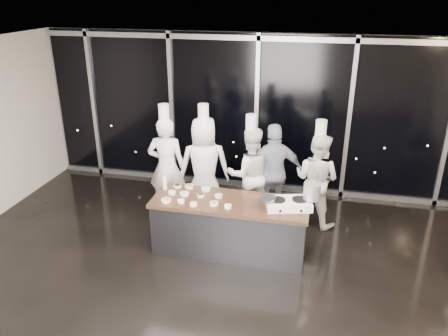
% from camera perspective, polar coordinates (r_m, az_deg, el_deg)
% --- Properties ---
extents(ground, '(9.00, 9.00, 0.00)m').
position_cam_1_polar(ground, '(6.58, -0.98, -14.84)').
color(ground, black).
rests_on(ground, ground).
extents(room_shell, '(9.02, 7.02, 3.21)m').
position_cam_1_polar(room_shell, '(5.47, 0.65, 3.88)').
color(room_shell, beige).
rests_on(room_shell, ground).
extents(window_wall, '(8.90, 0.11, 3.20)m').
position_cam_1_polar(window_wall, '(8.92, 4.32, 6.95)').
color(window_wall, black).
rests_on(window_wall, ground).
extents(demo_counter, '(2.46, 0.86, 0.90)m').
position_cam_1_polar(demo_counter, '(7.06, 0.77, -7.56)').
color(demo_counter, '#36373B').
rests_on(demo_counter, ground).
extents(stove, '(0.75, 0.57, 0.14)m').
position_cam_1_polar(stove, '(6.70, 8.40, -4.61)').
color(stove, white).
rests_on(stove, demo_counter).
extents(frying_pan, '(0.47, 0.32, 0.04)m').
position_cam_1_polar(frying_pan, '(6.61, 5.65, -3.93)').
color(frying_pan, gray).
rests_on(frying_pan, stove).
extents(stock_pot, '(0.31, 0.31, 0.25)m').
position_cam_1_polar(stock_pot, '(6.68, 11.41, -2.98)').
color(stock_pot, silver).
rests_on(stock_pot, stove).
extents(prep_bowls, '(1.12, 0.72, 0.05)m').
position_cam_1_polar(prep_bowls, '(6.99, -4.10, -3.57)').
color(prep_bowls, white).
rests_on(prep_bowls, demo_counter).
extents(squeeze_bottle, '(0.07, 0.07, 0.26)m').
position_cam_1_polar(squeeze_bottle, '(7.24, -7.76, -1.89)').
color(squeeze_bottle, white).
rests_on(squeeze_bottle, demo_counter).
extents(chef_far_left, '(0.74, 0.53, 2.12)m').
position_cam_1_polar(chef_far_left, '(8.04, -7.48, 0.23)').
color(chef_far_left, silver).
rests_on(chef_far_left, ground).
extents(chef_left, '(1.05, 0.83, 2.12)m').
position_cam_1_polar(chef_left, '(7.99, -2.58, 0.20)').
color(chef_left, silver).
rests_on(chef_left, ground).
extents(chef_center, '(1.03, 0.92, 1.98)m').
position_cam_1_polar(chef_center, '(7.88, 3.41, -0.71)').
color(chef_center, silver).
rests_on(chef_center, ground).
extents(guest, '(1.15, 0.79, 1.82)m').
position_cam_1_polar(guest, '(7.88, 6.54, -0.63)').
color(guest, '#151D3A').
rests_on(guest, ground).
extents(chef_right, '(1.02, 0.93, 1.94)m').
position_cam_1_polar(chef_right, '(7.87, 11.99, -1.40)').
color(chef_right, silver).
rests_on(chef_right, ground).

